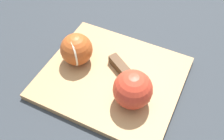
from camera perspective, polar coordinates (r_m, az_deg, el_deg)
The scene contains 5 objects.
ground_plane at distance 0.63m, azimuth 0.00°, elevation -2.04°, with size 4.00×4.00×0.00m, color #282D33.
cutting_board at distance 0.62m, azimuth 0.00°, elevation -1.62°, with size 0.34×0.30×0.01m.
apple_half_left at distance 0.63m, azimuth -7.93°, elevation 4.29°, with size 0.08×0.08×0.08m.
apple_half_right at distance 0.54m, azimuth 4.53°, elevation -4.22°, with size 0.08×0.08×0.08m.
knife at distance 0.62m, azimuth 1.98°, elevation 0.49°, with size 0.14×0.08×0.02m.
Camera 1 is at (0.19, -0.34, 0.50)m, focal length 42.00 mm.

